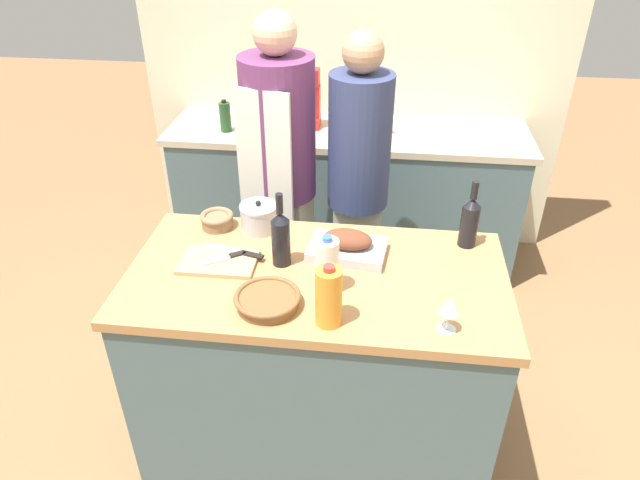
% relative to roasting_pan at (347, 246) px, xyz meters
% --- Properties ---
extents(ground_plane, '(12.00, 12.00, 0.00)m').
position_rel_roasting_pan_xyz_m(ground_plane, '(-0.11, -0.14, -0.97)').
color(ground_plane, '#8E6642').
extents(kitchen_island, '(1.47, 0.76, 0.93)m').
position_rel_roasting_pan_xyz_m(kitchen_island, '(-0.11, -0.14, -0.50)').
color(kitchen_island, '#4C666B').
rests_on(kitchen_island, ground_plane).
extents(back_counter, '(2.20, 0.60, 0.91)m').
position_rel_roasting_pan_xyz_m(back_counter, '(-0.11, 1.37, -0.51)').
color(back_counter, '#4C666B').
rests_on(back_counter, ground_plane).
extents(back_wall, '(2.70, 0.10, 2.55)m').
position_rel_roasting_pan_xyz_m(back_wall, '(-0.11, 1.72, 0.31)').
color(back_wall, beige).
rests_on(back_wall, ground_plane).
extents(roasting_pan, '(0.33, 0.23, 0.11)m').
position_rel_roasting_pan_xyz_m(roasting_pan, '(0.00, 0.00, 0.00)').
color(roasting_pan, '#BCBCC1').
rests_on(roasting_pan, kitchen_island).
extents(wicker_basket, '(0.24, 0.24, 0.05)m').
position_rel_roasting_pan_xyz_m(wicker_basket, '(-0.25, -0.36, -0.01)').
color(wicker_basket, brown).
rests_on(wicker_basket, kitchen_island).
extents(cutting_board, '(0.30, 0.20, 0.02)m').
position_rel_roasting_pan_xyz_m(cutting_board, '(-0.50, -0.12, -0.03)').
color(cutting_board, tan).
rests_on(cutting_board, kitchen_island).
extents(stock_pot, '(0.16, 0.16, 0.14)m').
position_rel_roasting_pan_xyz_m(stock_pot, '(-0.39, 0.15, 0.02)').
color(stock_pot, '#B7B7BC').
rests_on(stock_pot, kitchen_island).
extents(mixing_bowl, '(0.15, 0.15, 0.07)m').
position_rel_roasting_pan_xyz_m(mixing_bowl, '(-0.58, 0.15, -0.01)').
color(mixing_bowl, '#846647').
rests_on(mixing_bowl, kitchen_island).
extents(juice_jug, '(0.09, 0.09, 0.23)m').
position_rel_roasting_pan_xyz_m(juice_jug, '(-0.03, -0.42, 0.07)').
color(juice_jug, orange).
rests_on(juice_jug, kitchen_island).
extents(milk_jug, '(0.09, 0.09, 0.23)m').
position_rel_roasting_pan_xyz_m(milk_jug, '(-0.06, -0.24, 0.07)').
color(milk_jug, white).
rests_on(milk_jug, kitchen_island).
extents(wine_bottle_green, '(0.07, 0.07, 0.29)m').
position_rel_roasting_pan_xyz_m(wine_bottle_green, '(0.48, 0.14, 0.07)').
color(wine_bottle_green, black).
rests_on(wine_bottle_green, kitchen_island).
extents(wine_bottle_dark, '(0.07, 0.07, 0.31)m').
position_rel_roasting_pan_xyz_m(wine_bottle_dark, '(-0.25, -0.09, 0.08)').
color(wine_bottle_dark, black).
rests_on(wine_bottle_dark, kitchen_island).
extents(wine_glass_left, '(0.07, 0.07, 0.14)m').
position_rel_roasting_pan_xyz_m(wine_glass_left, '(0.37, -0.41, 0.06)').
color(wine_glass_left, silver).
rests_on(wine_glass_left, kitchen_island).
extents(knife_chef, '(0.23, 0.09, 0.01)m').
position_rel_roasting_pan_xyz_m(knife_chef, '(-0.43, -0.06, -0.02)').
color(knife_chef, '#B7B7BC').
rests_on(knife_chef, cutting_board).
extents(knife_paring, '(0.16, 0.12, 0.01)m').
position_rel_roasting_pan_xyz_m(knife_paring, '(-0.47, -0.11, -0.02)').
color(knife_paring, '#B7B7BC').
rests_on(knife_paring, cutting_board).
extents(knife_bread, '(0.17, 0.06, 0.01)m').
position_rel_roasting_pan_xyz_m(knife_bread, '(-0.51, -0.02, -0.04)').
color(knife_bread, '#B7B7BC').
rests_on(knife_bread, kitchen_island).
extents(stand_mixer, '(0.18, 0.14, 0.36)m').
position_rel_roasting_pan_xyz_m(stand_mixer, '(-0.37, 1.40, 0.09)').
color(stand_mixer, '#B22323').
rests_on(stand_mixer, back_counter).
extents(condiment_bottle_tall, '(0.06, 0.06, 0.14)m').
position_rel_roasting_pan_xyz_m(condiment_bottle_tall, '(-0.64, 1.48, 0.01)').
color(condiment_bottle_tall, '#332D28').
rests_on(condiment_bottle_tall, back_counter).
extents(condiment_bottle_short, '(0.05, 0.05, 0.16)m').
position_rel_roasting_pan_xyz_m(condiment_bottle_short, '(0.12, 1.33, 0.02)').
color(condiment_bottle_short, maroon).
rests_on(condiment_bottle_short, back_counter).
extents(condiment_bottle_extra, '(0.07, 0.07, 0.20)m').
position_rel_roasting_pan_xyz_m(condiment_bottle_extra, '(-0.83, 1.26, 0.04)').
color(condiment_bottle_extra, '#234C28').
rests_on(condiment_bottle_extra, back_counter).
extents(person_cook_aproned, '(0.36, 0.39, 1.73)m').
position_rel_roasting_pan_xyz_m(person_cook_aproned, '(-0.39, 0.66, -0.01)').
color(person_cook_aproned, beige).
rests_on(person_cook_aproned, ground_plane).
extents(person_cook_guest, '(0.31, 0.31, 1.65)m').
position_rel_roasting_pan_xyz_m(person_cook_guest, '(0.00, 0.68, -0.05)').
color(person_cook_guest, beige).
rests_on(person_cook_guest, ground_plane).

